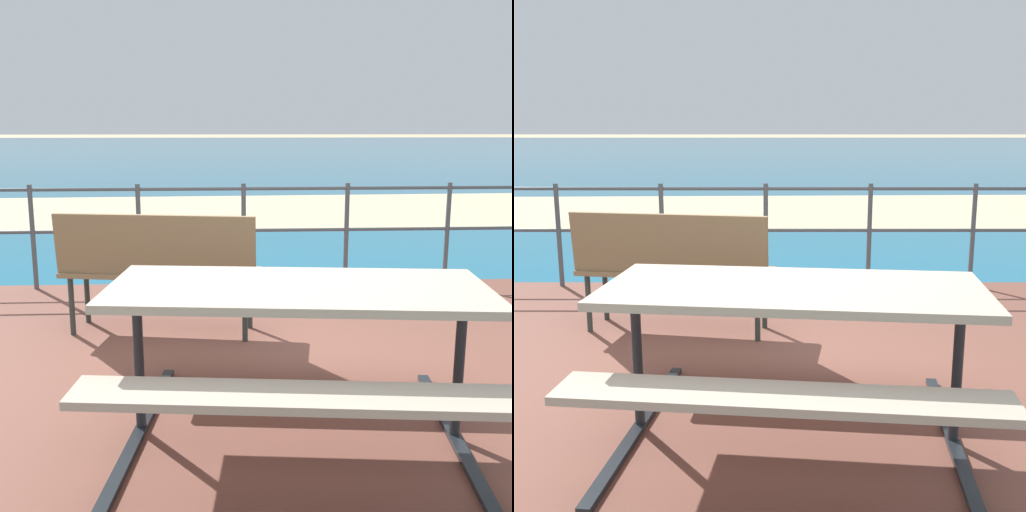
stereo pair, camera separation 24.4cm
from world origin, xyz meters
TOP-DOWN VIEW (x-y plane):
  - ground_plane at (0.00, 0.00)m, footprint 240.00×240.00m
  - patio_paving at (0.00, 0.00)m, footprint 6.40×5.20m
  - sea_water at (0.00, 40.00)m, footprint 90.00×90.00m
  - beach_strip at (0.00, 8.43)m, footprint 54.14×6.74m
  - picnic_table at (0.15, -0.51)m, footprint 1.94×1.66m
  - park_bench at (-0.67, 1.06)m, footprint 1.49×0.65m
  - railing_fence at (0.00, 2.47)m, footprint 5.94×0.04m

SIDE VIEW (x-z plane):
  - ground_plane at x=0.00m, z-range 0.00..0.00m
  - sea_water at x=0.00m, z-range 0.00..0.01m
  - beach_strip at x=0.00m, z-range 0.00..0.01m
  - patio_paving at x=0.00m, z-range 0.00..0.06m
  - park_bench at x=-0.67m, z-range 0.15..1.06m
  - picnic_table at x=0.15m, z-range 0.28..1.05m
  - railing_fence at x=0.00m, z-range 0.18..1.16m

